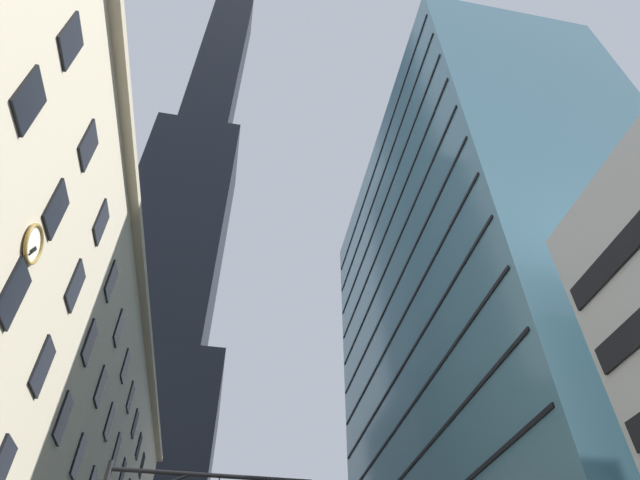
# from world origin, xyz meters

# --- Properties ---
(dark_skyscraper) EXTENTS (29.67, 29.67, 222.25)m
(dark_skyscraper) POSITION_xyz_m (-19.53, 77.90, 67.44)
(dark_skyscraper) COLOR black
(dark_skyscraper) RESTS_ON ground
(glass_office_midrise) EXTENTS (18.27, 40.05, 55.91)m
(glass_office_midrise) POSITION_xyz_m (20.08, 26.14, 27.95)
(glass_office_midrise) COLOR teal
(glass_office_midrise) RESTS_ON ground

